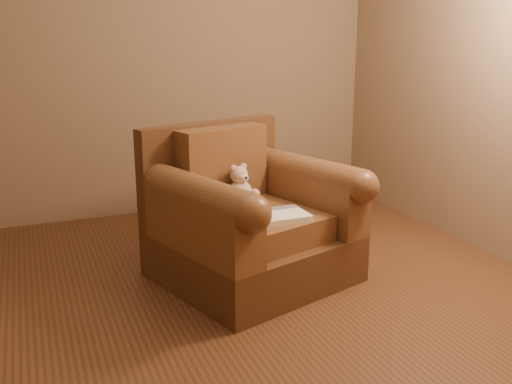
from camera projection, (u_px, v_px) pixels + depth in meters
name	position (u px, v px, depth m)	size (l,w,h in m)	color
floor	(234.00, 303.00, 3.36)	(4.00, 4.00, 0.00)	#55341D
armchair	(248.00, 221.00, 3.65)	(1.33, 1.30, 0.97)	#4C2E19
teddy_bear	(241.00, 189.00, 3.68)	(0.20, 0.23, 0.27)	#CBAB8E
guidebook	(272.00, 217.00, 3.40)	(0.43, 0.26, 0.04)	beige
side_table	(317.00, 201.00, 4.44)	(0.37, 0.37, 0.52)	#C28335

